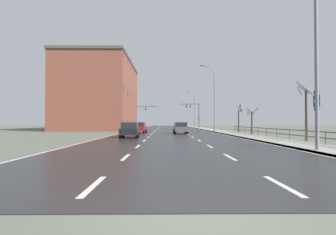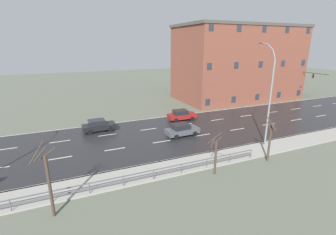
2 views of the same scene
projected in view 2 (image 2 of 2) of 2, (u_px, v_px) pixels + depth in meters
name	position (u px, v px, depth m)	size (l,w,h in m)	color
ground_plane	(271.00, 118.00, 37.49)	(160.00, 160.00, 0.12)	#5B6051
road_asphalt_strip	(324.00, 110.00, 42.00)	(14.00, 120.00, 0.03)	#232326
guardrail	(89.00, 186.00, 18.09)	(0.07, 30.41, 1.00)	#515459
street_lamp_midground	(269.00, 97.00, 26.10)	(2.49, 0.24, 11.01)	slate
traffic_signal_left	(306.00, 81.00, 48.17)	(5.52, 0.36, 5.80)	#38383A
car_far_left	(181.00, 115.00, 36.06)	(2.01, 4.19, 1.57)	maroon
car_near_left	(182.00, 130.00, 29.83)	(1.99, 4.18, 1.57)	#474C51
car_far_right	(98.00, 125.00, 31.41)	(1.97, 4.17, 1.57)	black
brick_building	(237.00, 63.00, 49.42)	(13.12, 24.34, 14.42)	brown
bare_tree_near	(49.00, 183.00, 15.42)	(0.98, 1.59, 5.02)	#423328
bare_tree_mid	(216.00, 155.00, 20.81)	(1.48, 1.26, 3.59)	#423328
bare_tree_far	(270.00, 141.00, 22.99)	(1.09, 0.76, 4.48)	#423328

